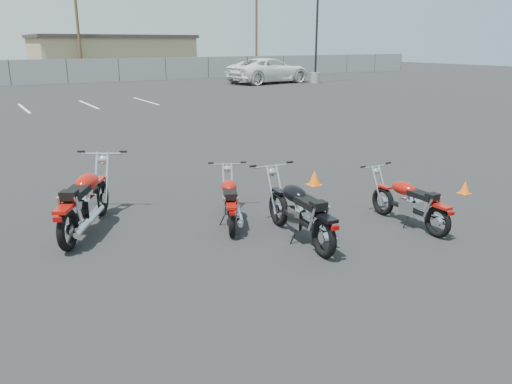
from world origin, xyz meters
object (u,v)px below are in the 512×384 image
motorcycle_third_red (230,201)px  white_van (269,63)px  motorcycle_rear_red (410,203)px  motorcycle_second_black (300,212)px  motorcycle_front_red (85,202)px

motorcycle_third_red → white_van: bearing=56.3°
motorcycle_third_red → white_van: white_van is taller
motorcycle_rear_red → motorcycle_third_red: bearing=147.1°
motorcycle_third_red → motorcycle_rear_red: 3.05m
motorcycle_second_black → motorcycle_third_red: size_ratio=1.20×
motorcycle_second_black → motorcycle_rear_red: 2.03m
motorcycle_front_red → motorcycle_second_black: size_ratio=1.03×
motorcycle_front_red → motorcycle_second_black: 3.51m
motorcycle_front_red → motorcycle_third_red: bearing=-21.7°
motorcycle_front_red → white_van: (19.57, 25.13, 0.96)m
motorcycle_front_red → white_van: size_ratio=0.28×
motorcycle_front_red → motorcycle_third_red: (2.21, -0.88, -0.11)m
motorcycle_second_black → white_van: bearing=58.4°
motorcycle_third_red → motorcycle_rear_red: size_ratio=0.96×
white_van → motorcycle_second_black: bearing=139.9°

